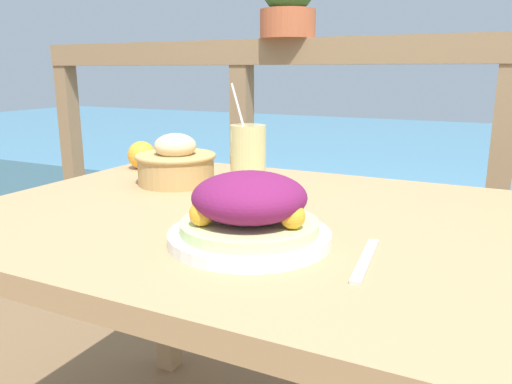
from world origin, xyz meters
TOP-DOWN VIEW (x-y plane):
  - patio_table at (0.00, 0.00)m, footprint 1.11×0.87m
  - railing_fence at (0.00, 0.84)m, footprint 2.80×0.08m
  - sea_backdrop at (0.00, 3.34)m, footprint 12.00×4.00m
  - salad_plate at (0.09, -0.17)m, footprint 0.27×0.27m
  - drink_glass at (-0.05, 0.12)m, footprint 0.08×0.08m
  - bread_basket at (-0.27, 0.14)m, footprint 0.20×0.20m
  - knife at (0.29, -0.16)m, footprint 0.03×0.18m
  - orange_near_basket at (-0.47, 0.26)m, footprint 0.08×0.08m

SIDE VIEW (x-z plane):
  - sea_backdrop at x=0.00m, z-range 0.00..0.40m
  - patio_table at x=0.00m, z-range 0.26..0.98m
  - knife at x=0.29m, z-range 0.71..0.72m
  - orange_near_basket at x=-0.47m, z-range 0.71..0.79m
  - salad_plate at x=0.09m, z-range 0.70..0.82m
  - bread_basket at x=-0.27m, z-range 0.70..0.83m
  - railing_fence at x=0.00m, z-range 0.23..1.33m
  - drink_glass at x=-0.05m, z-range 0.67..0.92m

